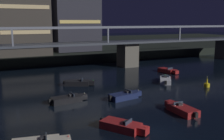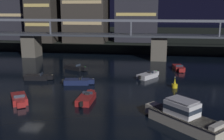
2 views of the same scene
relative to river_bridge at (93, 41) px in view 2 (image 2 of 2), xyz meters
name	(u,v)px [view 2 (image 2 of 2)]	position (x,y,z in m)	size (l,w,h in m)	color
ground_plane	(31,108)	(0.00, -34.69, -4.35)	(400.00, 400.00, 0.00)	black
far_riverbank	(118,36)	(0.00, 48.01, -3.25)	(240.00, 80.00, 2.20)	black
river_bridge	(93,41)	(0.00, 0.00, 0.00)	(101.77, 6.40, 9.38)	#605B51
cabin_cruiser_near_left	(184,117)	(17.73, -37.08, -3.30)	(8.03, 7.79, 2.79)	beige
speedboat_near_right	(19,99)	(-2.41, -32.81, -3.93)	(3.79, 4.79, 1.16)	maroon
speedboat_mid_left	(78,82)	(2.78, -23.44, -3.93)	(5.23, 2.41, 1.16)	#19234C
speedboat_mid_center	(148,76)	(13.84, -17.72, -3.93)	(3.91, 4.73, 1.16)	silver
speedboat_mid_right	(38,77)	(-4.76, -21.66, -3.93)	(5.23, 2.19, 1.16)	black
speedboat_far_left	(76,68)	(-0.55, -13.32, -3.93)	(4.96, 3.36, 1.16)	black
speedboat_far_center	(86,98)	(6.11, -31.27, -3.93)	(1.86, 5.20, 1.16)	maroon
speedboat_far_right	(179,68)	(19.74, -10.59, -3.93)	(2.26, 5.23, 1.16)	maroon
channel_buoy	(175,85)	(17.95, -23.27, -3.87)	(0.90, 0.90, 1.76)	yellow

